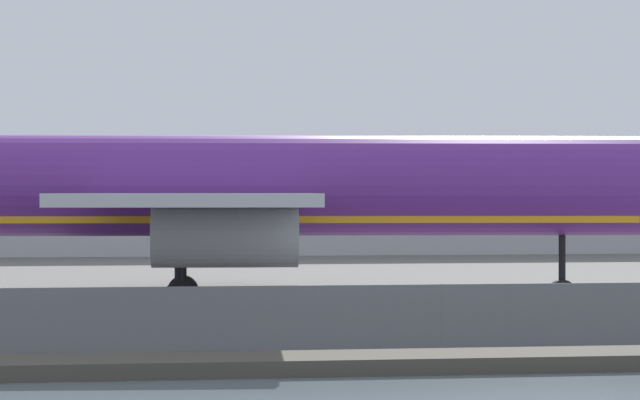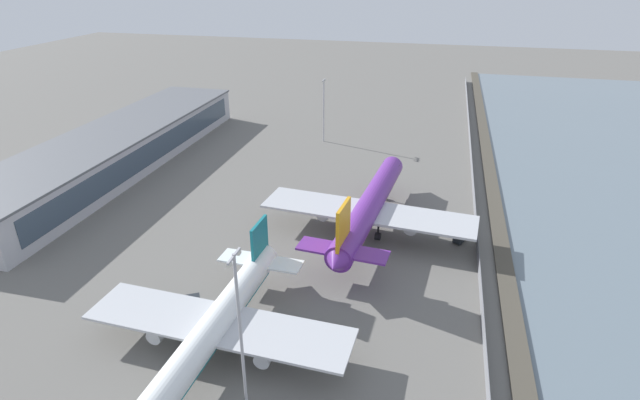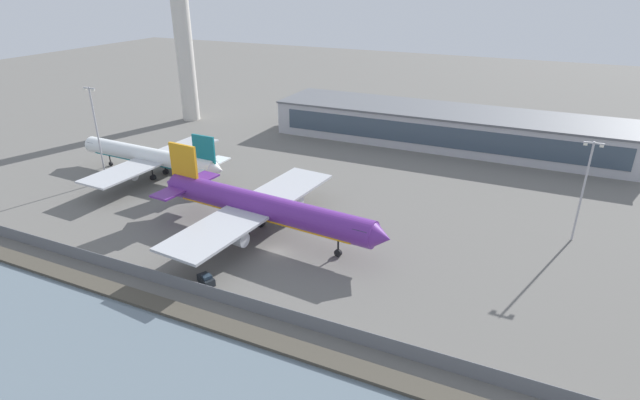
% 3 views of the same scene
% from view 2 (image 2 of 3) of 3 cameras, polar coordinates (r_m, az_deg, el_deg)
% --- Properties ---
extents(ground_plane, '(500.00, 500.00, 0.00)m').
position_cam_2_polar(ground_plane, '(103.74, 8.52, -2.49)').
color(ground_plane, '#66635E').
extents(shoreline_seawall, '(320.00, 3.00, 0.50)m').
position_cam_2_polar(shoreline_seawall, '(104.29, 19.79, -3.52)').
color(shoreline_seawall, '#474238').
rests_on(shoreline_seawall, ground).
extents(perimeter_fence, '(280.00, 0.10, 2.32)m').
position_cam_2_polar(perimeter_fence, '(103.38, 17.40, -2.84)').
color(perimeter_fence, slate).
rests_on(perimeter_fence, ground).
extents(cargo_jet_purple, '(48.34, 41.52, 14.44)m').
position_cam_2_polar(cargo_jet_purple, '(96.92, 5.67, -0.77)').
color(cargo_jet_purple, '#602889').
rests_on(cargo_jet_purple, ground).
extents(passenger_jet_white_teal, '(43.32, 37.29, 12.16)m').
position_cam_2_polar(passenger_jet_white_teal, '(69.48, -12.09, -14.11)').
color(passenger_jet_white_teal, white).
rests_on(passenger_jet_white_teal, ground).
extents(baggage_tug, '(3.58, 2.89, 1.80)m').
position_cam_2_polar(baggage_tug, '(99.03, 15.75, -4.16)').
color(baggage_tug, '#1E2328').
rests_on(baggage_tug, ground).
extents(ops_van, '(5.54, 4.47, 2.48)m').
position_cam_2_polar(ops_van, '(78.98, -14.19, -11.93)').
color(ops_van, '#1E2328').
rests_on(ops_van, ground).
extents(terminal_building, '(96.83, 21.39, 9.63)m').
position_cam_2_polar(terminal_building, '(139.09, -22.21, 5.44)').
color(terminal_building, '#B2B2B7').
rests_on(terminal_building, ground).
extents(apron_light_mast_apron_west, '(3.20, 0.40, 18.37)m').
position_cam_2_polar(apron_light_mast_apron_west, '(146.36, 0.43, 10.60)').
color(apron_light_mast_apron_west, '#A8A8AD').
rests_on(apron_light_mast_apron_west, ground).
extents(apron_light_mast_apron_east, '(3.20, 0.40, 21.64)m').
position_cam_2_polar(apron_light_mast_apron_east, '(57.07, -9.12, -14.27)').
color(apron_light_mast_apron_east, '#A8A8AD').
rests_on(apron_light_mast_apron_east, ground).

